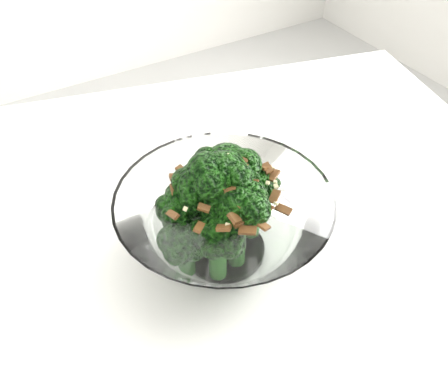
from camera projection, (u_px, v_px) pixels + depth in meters
table at (63, 349)px, 0.53m from camera, size 1.36×1.07×0.75m
broccoli_dish at (223, 218)px, 0.51m from camera, size 0.22×0.22×0.14m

